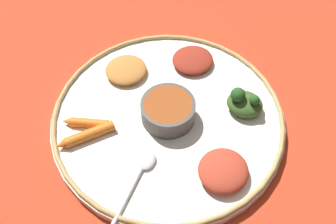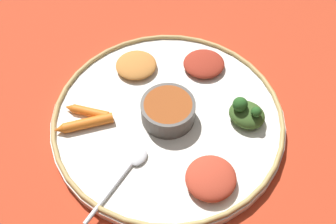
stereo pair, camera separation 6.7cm
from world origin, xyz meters
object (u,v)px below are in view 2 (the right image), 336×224
at_px(center_bowl, 168,110).
at_px(spoon, 125,171).
at_px(greens_pile, 246,113).
at_px(carrot_near_spoon, 87,111).
at_px(carrot_outer, 85,124).

relative_size(center_bowl, spoon, 0.61).
distance_m(center_bowl, spoon, 0.12).
xyz_separation_m(spoon, greens_pile, (-0.12, -0.18, 0.01)).
bearing_deg(carrot_near_spoon, carrot_outer, 118.37).
bearing_deg(spoon, carrot_outer, -19.88).
bearing_deg(center_bowl, carrot_near_spoon, 27.33).
bearing_deg(greens_pile, carrot_near_spoon, 27.65).
bearing_deg(carrot_outer, greens_pile, -146.86).
xyz_separation_m(center_bowl, greens_pile, (-0.11, -0.06, -0.00)).
bearing_deg(greens_pile, spoon, 57.17).
height_order(center_bowl, carrot_outer, center_bowl).
xyz_separation_m(greens_pile, carrot_outer, (0.22, 0.14, -0.01)).
bearing_deg(spoon, greens_pile, -122.83).
relative_size(greens_pile, carrot_near_spoon, 0.81).
relative_size(spoon, carrot_near_spoon, 1.89).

